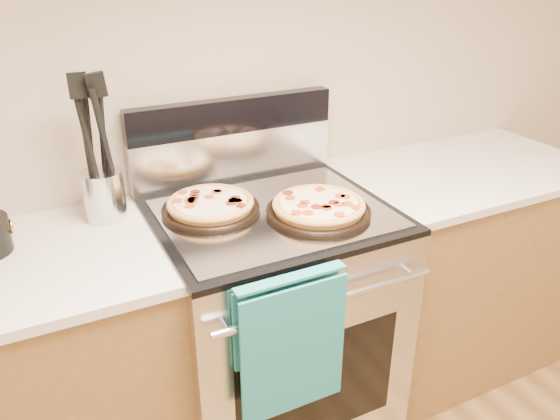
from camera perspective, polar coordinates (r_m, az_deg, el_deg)
name	(u,v)px	position (r m, az deg, el deg)	size (l,w,h in m)	color
wall_back	(226,58)	(1.95, -5.68, 15.49)	(4.00, 4.00, 0.00)	tan
range_body	(272,327)	(2.03, -0.88, -12.11)	(0.76, 0.68, 0.90)	#B7B7BC
oven_window	(318,387)	(1.80, 3.97, -17.94)	(0.56, 0.01, 0.40)	black
cooktop	(271,213)	(1.78, -0.98, -0.34)	(0.76, 0.68, 0.02)	black
backsplash_lower	(234,155)	(2.01, -4.84, 5.72)	(0.76, 0.06, 0.18)	silver
backsplash_upper	(232,115)	(1.96, -5.01, 9.84)	(0.76, 0.06, 0.12)	black
oven_handle	(329,301)	(1.55, 5.10, -9.45)	(0.03, 0.03, 0.70)	silver
dish_towel	(290,342)	(1.57, 1.09, -13.61)	(0.32, 0.05, 0.42)	#1C6790
foil_sheet	(275,213)	(1.75, -0.56, -0.34)	(0.70, 0.55, 0.01)	gray
cabinet_left	(7,405)	(1.95, -26.66, -17.72)	(1.00, 0.62, 0.88)	brown
cabinet_right	(451,268)	(2.49, 17.48, -5.83)	(1.00, 0.62, 0.88)	brown
countertop_right	(467,170)	(2.30, 18.96, 3.93)	(1.02, 0.64, 0.03)	beige
pepperoni_pizza_back	(211,205)	(1.76, -7.26, 0.49)	(0.31, 0.31, 0.04)	#BB7F39
pepperoni_pizza_front	(319,207)	(1.74, 4.05, 0.27)	(0.33, 0.33, 0.04)	#BB7F39
utensil_crock	(104,195)	(1.80, -17.88, 1.49)	(0.13, 0.13, 0.16)	silver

